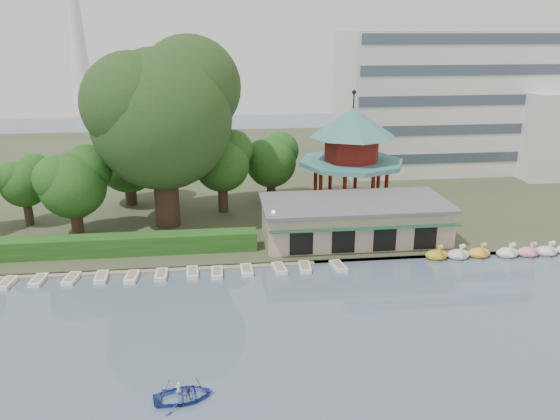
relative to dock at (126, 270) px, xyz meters
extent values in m
plane|color=slate|center=(12.00, -17.20, -0.12)|extent=(220.00, 220.00, 0.00)
cube|color=#424930|center=(12.00, 34.80, 0.08)|extent=(220.00, 70.00, 0.40)
cube|color=gray|center=(12.00, 0.10, 0.03)|extent=(220.00, 0.60, 0.30)
cube|color=gray|center=(0.00, 0.00, 0.00)|extent=(34.00, 1.60, 0.24)
cube|color=tan|center=(22.00, 4.80, 2.08)|extent=(18.00, 8.00, 3.60)
cube|color=#595B5E|center=(22.00, 4.80, 4.03)|extent=(18.60, 8.60, 0.30)
cube|color=#194C2D|center=(22.00, 0.50, 2.88)|extent=(18.00, 1.59, 0.45)
cylinder|color=tan|center=(24.00, 14.80, 0.88)|extent=(10.40, 10.40, 1.20)
cylinder|color=teal|center=(24.00, 14.80, 5.73)|extent=(12.40, 12.40, 0.50)
cylinder|color=maroon|center=(24.00, 14.80, 7.38)|extent=(6.40, 6.40, 2.80)
cone|color=teal|center=(24.00, 14.80, 10.38)|extent=(10.00, 10.00, 3.20)
cylinder|color=black|center=(24.00, 14.80, 12.88)|extent=(0.16, 0.16, 1.80)
cube|color=silver|center=(42.00, 32.80, 10.28)|extent=(30.00, 14.00, 20.00)
cube|color=#25561A|center=(-3.00, 3.30, 1.18)|extent=(30.00, 2.00, 1.80)
cylinder|color=black|center=(13.50, 1.80, 2.28)|extent=(0.12, 0.12, 4.00)
sphere|color=beige|center=(13.50, 1.80, 4.38)|extent=(0.36, 0.36, 0.36)
cylinder|color=#3A281C|center=(3.00, 10.80, 4.90)|extent=(2.60, 2.60, 9.24)
sphere|color=#26431B|center=(3.00, 10.80, 11.74)|extent=(14.42, 14.42, 14.42)
sphere|color=#26431B|center=(5.88, 12.96, 14.69)|extent=(10.81, 10.81, 10.81)
sphere|color=#26431B|center=(0.48, 9.36, 13.59)|extent=(10.09, 10.09, 10.09)
cylinder|color=#3A281C|center=(-6.00, 8.80, 2.44)|extent=(1.21, 1.21, 4.32)
sphere|color=#25561A|center=(-6.00, 8.80, 5.63)|extent=(6.72, 6.72, 6.72)
sphere|color=#25561A|center=(-4.66, 9.81, 7.02)|extent=(5.04, 5.04, 5.04)
sphere|color=#25561A|center=(-7.18, 8.13, 6.50)|extent=(4.70, 4.70, 4.70)
cylinder|color=#3A281C|center=(-12.00, 12.80, 2.13)|extent=(0.90, 0.90, 3.71)
sphere|color=#25561A|center=(-12.00, 12.80, 4.88)|extent=(5.01, 5.01, 5.01)
sphere|color=#25561A|center=(-11.00, 13.55, 6.06)|extent=(3.76, 3.76, 3.76)
sphere|color=#25561A|center=(-12.88, 12.30, 5.62)|extent=(3.51, 3.51, 3.51)
cylinder|color=#3A281C|center=(9.00, 14.80, 2.55)|extent=(1.13, 1.13, 4.54)
sphere|color=#25561A|center=(9.00, 14.80, 5.91)|extent=(6.25, 6.25, 6.25)
sphere|color=#25561A|center=(10.25, 15.74, 7.36)|extent=(4.69, 4.69, 4.69)
sphere|color=#25561A|center=(7.91, 14.17, 6.81)|extent=(4.38, 4.38, 4.38)
cylinder|color=#3A281C|center=(15.00, 18.80, 2.21)|extent=(1.11, 1.11, 3.85)
sphere|color=#25561A|center=(15.00, 18.80, 5.06)|extent=(6.17, 6.17, 6.17)
sphere|color=#25561A|center=(16.23, 19.73, 6.29)|extent=(4.63, 4.63, 4.63)
sphere|color=#25561A|center=(13.92, 18.18, 5.83)|extent=(4.32, 4.32, 4.32)
cylinder|color=#3A281C|center=(-2.00, 18.80, 2.46)|extent=(1.35, 1.35, 4.35)
sphere|color=#25561A|center=(-2.00, 18.80, 5.68)|extent=(7.50, 7.50, 7.50)
sphere|color=#25561A|center=(-0.50, 19.93, 7.07)|extent=(5.63, 5.63, 5.63)
sphere|color=#25561A|center=(-3.31, 18.05, 6.55)|extent=(5.25, 5.25, 5.25)
ellipsoid|color=gold|center=(28.74, -0.42, 0.23)|extent=(2.16, 1.44, 0.99)
cylinder|color=gold|center=(28.74, -0.97, 0.78)|extent=(0.26, 0.79, 1.29)
sphere|color=gold|center=(28.74, -1.27, 1.43)|extent=(0.44, 0.44, 0.44)
ellipsoid|color=silver|center=(30.81, -0.57, 0.23)|extent=(2.16, 1.44, 0.99)
cylinder|color=silver|center=(30.81, -1.12, 0.78)|extent=(0.26, 0.79, 1.29)
sphere|color=silver|center=(30.81, -1.42, 1.43)|extent=(0.44, 0.44, 0.44)
ellipsoid|color=gold|center=(32.93, -0.45, 0.23)|extent=(2.16, 1.44, 0.99)
cylinder|color=gold|center=(32.93, -1.00, 0.78)|extent=(0.26, 0.79, 1.29)
sphere|color=gold|center=(32.93, -1.30, 1.43)|extent=(0.44, 0.44, 0.44)
ellipsoid|color=white|center=(35.63, -0.74, 0.23)|extent=(2.16, 1.44, 0.99)
cylinder|color=white|center=(35.63, -1.29, 0.78)|extent=(0.26, 0.79, 1.29)
sphere|color=white|center=(35.63, -1.59, 1.43)|extent=(0.44, 0.44, 0.44)
ellipsoid|color=pink|center=(37.72, -0.78, 0.23)|extent=(2.16, 1.44, 0.99)
cylinder|color=pink|center=(37.72, -1.33, 0.78)|extent=(0.26, 0.79, 1.29)
sphere|color=pink|center=(37.72, -1.63, 1.43)|extent=(0.44, 0.44, 0.44)
ellipsoid|color=white|center=(39.57, -0.76, 0.23)|extent=(2.16, 1.44, 0.99)
cylinder|color=white|center=(39.57, -1.31, 0.78)|extent=(0.26, 0.79, 1.29)
sphere|color=white|center=(39.57, -1.61, 1.43)|extent=(0.44, 0.44, 0.44)
cube|color=white|center=(-9.57, -1.58, 0.06)|extent=(1.27, 2.41, 0.36)
cube|color=white|center=(-7.11, -1.31, 0.06)|extent=(1.18, 2.37, 0.36)
cube|color=white|center=(-4.36, -1.35, 0.06)|extent=(1.32, 2.42, 0.36)
cube|color=white|center=(-1.85, -1.34, 0.06)|extent=(1.06, 2.33, 0.36)
cube|color=white|center=(0.76, -1.59, 0.06)|extent=(1.17, 2.37, 0.36)
cube|color=white|center=(3.27, -1.45, 0.06)|extent=(1.03, 2.31, 0.36)
cube|color=white|center=(5.97, -1.31, 0.06)|extent=(1.11, 2.34, 0.36)
cube|color=white|center=(8.11, -1.59, 0.06)|extent=(1.01, 2.30, 0.36)
cube|color=white|center=(10.75, -1.35, 0.06)|extent=(1.11, 2.34, 0.36)
cube|color=white|center=(13.69, -1.34, 0.06)|extent=(1.28, 2.41, 0.36)
cube|color=white|center=(16.01, -1.33, 0.06)|extent=(1.13, 2.35, 0.36)
cube|color=white|center=(19.06, -1.48, 0.06)|extent=(1.34, 2.43, 0.36)
imported|color=#2D4BB6|center=(6.07, -18.56, 0.39)|extent=(5.40, 4.26, 1.01)
imported|color=white|center=(5.77, -18.36, 0.46)|extent=(0.38, 0.29, 0.96)
imported|color=#34374F|center=(6.37, -18.76, 0.44)|extent=(0.50, 0.42, 0.93)
cylinder|color=#3A281C|center=(4.87, -18.56, 0.23)|extent=(0.94, 0.29, 2.01)
cylinder|color=#3A281C|center=(7.27, -18.56, 0.23)|extent=(0.94, 0.29, 2.01)
camera|label=1|loc=(8.54, -45.84, 20.48)|focal=35.00mm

